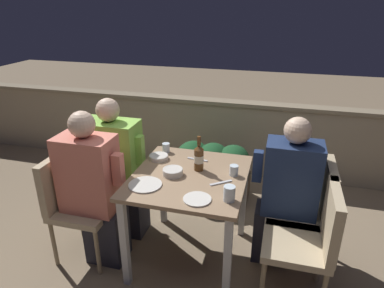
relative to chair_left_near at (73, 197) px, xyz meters
The scene contains 22 objects.
ground_plane 1.05m from the chair_left_near, 11.51° to the left, with size 16.00×16.00×0.00m, color #847056.
parapet_wall 2.01m from the chair_left_near, 63.66° to the left, with size 9.00×0.18×0.87m.
dining_table 0.92m from the chair_left_near, 11.51° to the left, with size 0.83×0.90×0.75m.
planter_hedge 1.44m from the chair_left_near, 52.67° to the left, with size 0.77×0.47×0.59m.
chair_left_near is the anchor object (origin of this frame).
person_coral_top 0.22m from the chair_left_near, ahead, with size 0.49×0.26×1.23m.
chair_left_far 0.37m from the chair_left_near, 89.41° to the left, with size 0.44×0.44×0.86m.
person_green_blouse 0.43m from the chair_left_near, 61.32° to the left, with size 0.52×0.26×1.23m.
chair_right_near 1.78m from the chair_left_near, ahead, with size 0.44×0.44×0.86m.
chair_right_far 1.82m from the chair_left_near, 11.25° to the left, with size 0.44×0.44×0.86m.
person_navy_jumper 1.63m from the chair_left_near, 12.61° to the left, with size 0.48×0.26×1.20m.
beer_bottle 1.03m from the chair_left_near, 16.61° to the left, with size 0.07×0.07×0.27m.
plate_0 1.06m from the chair_left_near, ahead, with size 0.18×0.18×0.01m.
plate_1 0.68m from the chair_left_near, ahead, with size 0.23×0.23×0.01m.
bowl_0 0.83m from the chair_left_near, 11.17° to the left, with size 0.15×0.15×0.05m.
bowl_1 0.73m from the chair_left_near, 33.10° to the left, with size 0.15×0.15×0.04m.
glass_cup_0 1.26m from the chair_left_near, 12.32° to the left, with size 0.06×0.06×0.08m.
glass_cup_1 0.83m from the chair_left_near, 41.59° to the left, with size 0.06×0.06×0.08m.
glass_cup_2 1.26m from the chair_left_near, ahead, with size 0.08×0.08×0.10m.
fork_0 1.02m from the chair_left_near, 26.63° to the left, with size 0.17×0.04×0.01m.
fork_1 1.17m from the chair_left_near, ahead, with size 0.15×0.12×0.01m.
potted_plant 0.82m from the chair_left_near, 112.51° to the left, with size 0.37×0.37×0.81m.
Camera 1 is at (0.60, -2.14, 1.94)m, focal length 32.00 mm.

